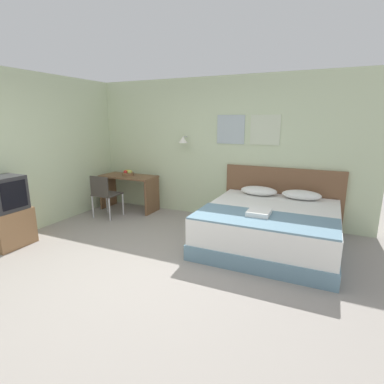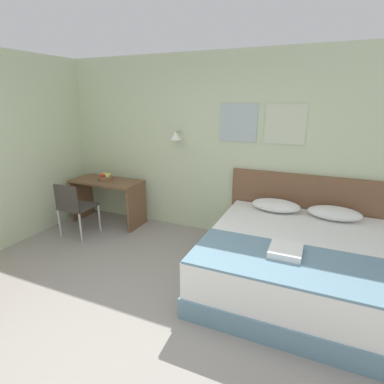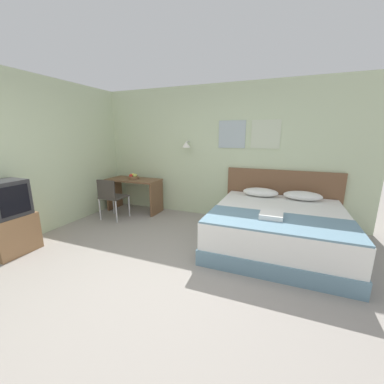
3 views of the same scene
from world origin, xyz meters
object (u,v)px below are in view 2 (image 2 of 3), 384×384
headboard (304,212)px  fruit_bowl (105,177)px  bed (295,263)px  pillow_right (334,213)px  folded_towel_near_foot (286,250)px  pillow_left (276,205)px  desk (107,193)px  throw_blanket (293,263)px  desk_chair (73,205)px

headboard → fruit_bowl: (-3.11, -0.31, 0.25)m
bed → fruit_bowl: (-3.11, 0.71, 0.49)m
pillow_right → folded_towel_near_foot: size_ratio=1.89×
pillow_left → desk: 2.73m
bed → throw_blanket: throw_blanket is taller
headboard → throw_blanket: (0.00, -1.59, 0.08)m
folded_towel_near_foot → pillow_left: bearing=102.8°
headboard → pillow_right: (0.35, -0.27, 0.14)m
headboard → desk: bearing=-173.9°
pillow_left → fruit_bowl: (-2.76, -0.04, 0.11)m
throw_blanket → pillow_left: bearing=105.0°
headboard → desk_chair: size_ratio=2.43×
pillow_right → throw_blanket: (-0.35, -1.32, -0.06)m
bed → fruit_bowl: 3.23m
bed → headboard: bearing=90.0°
folded_towel_near_foot → fruit_bowl: size_ratio=1.32×
desk → fruit_bowl: bearing=145.0°
desk_chair → fruit_bowl: bearing=84.9°
pillow_left → bed: bearing=-64.8°
throw_blanket → fruit_bowl: 3.37m
folded_towel_near_foot → desk: 3.20m
bed → fruit_bowl: bearing=167.1°
bed → pillow_left: (-0.35, 0.75, 0.37)m
pillow_right → desk: size_ratio=0.53×
bed → desk: bearing=167.4°
throw_blanket → desk: size_ratio=1.59×
desk_chair → folded_towel_near_foot: bearing=-8.3°
pillow_right → pillow_left: bearing=180.0°
throw_blanket → folded_towel_near_foot: (-0.08, 0.14, 0.04)m
pillow_right → folded_towel_near_foot: pillow_right is taller
bed → fruit_bowl: fruit_bowl is taller
headboard → throw_blanket: size_ratio=1.10×
bed → pillow_left: size_ratio=3.14×
bed → headboard: 1.04m
pillow_left → fruit_bowl: size_ratio=2.49×
desk → desk_chair: size_ratio=1.40×
throw_blanket → desk: 3.33m
pillow_left → desk: size_ratio=0.53×
desk_chair → headboard: bearing=17.5°
folded_towel_near_foot → desk_chair: size_ratio=0.40×
desk_chair → fruit_bowl: (0.06, 0.70, 0.27)m
pillow_left → desk_chair: size_ratio=0.75×
fruit_bowl → pillow_left: bearing=0.8°
bed → desk: size_ratio=1.68×
pillow_right → desk_chair: desk_chair is taller
bed → desk_chair: desk_chair is taller
headboard → pillow_left: (-0.35, -0.27, 0.14)m
pillow_left → desk: (-2.73, -0.06, -0.15)m
fruit_bowl → headboard: bearing=5.6°
pillow_left → headboard: bearing=36.9°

